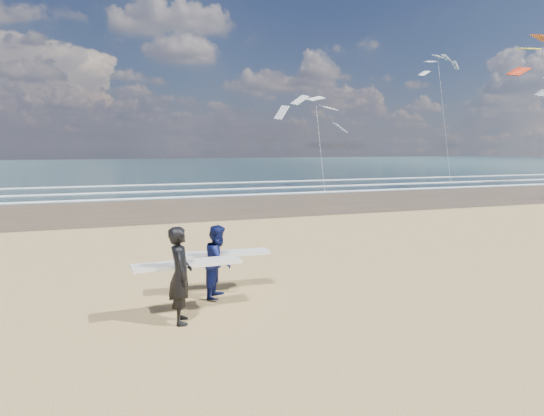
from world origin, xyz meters
name	(u,v)px	position (x,y,z in m)	size (l,w,h in m)	color
wet_sand_strip	(440,196)	(20.00, 18.00, 0.01)	(220.00, 12.00, 0.01)	#463625
ocean	(234,166)	(20.00, 72.00, 0.01)	(220.00, 100.00, 0.02)	#172D34
foam_breakers	(365,184)	(20.00, 28.10, 0.05)	(220.00, 11.70, 0.05)	white
surfer_near	(181,274)	(-1.00, -0.29, 0.97)	(2.22, 1.04, 1.92)	black
surfer_far	(219,261)	(0.08, 1.04, 0.85)	(2.23, 1.20, 1.68)	#0C1447
kite_1	(318,127)	(14.33, 25.99, 4.91)	(6.34, 4.80, 8.53)	slate
kite_5	(443,110)	(30.78, 31.42, 7.05)	(4.75, 4.62, 13.59)	slate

